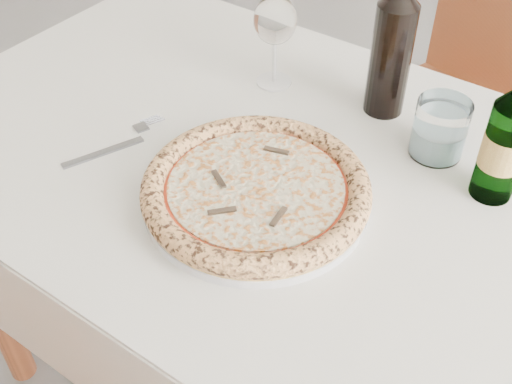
% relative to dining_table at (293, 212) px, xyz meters
% --- Properties ---
extents(floor, '(5.00, 6.00, 0.02)m').
position_rel_dining_table_xyz_m(floor, '(0.03, 0.15, -0.67)').
color(floor, gray).
rests_on(floor, ground).
extents(dining_table, '(1.36, 0.84, 0.76)m').
position_rel_dining_table_xyz_m(dining_table, '(0.00, 0.00, 0.00)').
color(dining_table, brown).
rests_on(dining_table, floor).
extents(chair_far, '(0.48, 0.48, 0.93)m').
position_rel_dining_table_xyz_m(chair_far, '(0.01, 0.76, -0.13)').
color(chair_far, brown).
rests_on(chair_far, floor).
extents(plate, '(0.33, 0.33, 0.02)m').
position_rel_dining_table_xyz_m(plate, '(0.00, -0.10, 0.11)').
color(plate, white).
rests_on(plate, dining_table).
extents(pizza, '(0.34, 0.34, 0.03)m').
position_rel_dining_table_xyz_m(pizza, '(-0.00, -0.10, 0.12)').
color(pizza, '#F4C265').
rests_on(pizza, plate).
extents(fork, '(0.06, 0.19, 0.00)m').
position_rel_dining_table_xyz_m(fork, '(-0.26, -0.13, 0.10)').
color(fork, gray).
rests_on(fork, dining_table).
extents(wine_glass, '(0.08, 0.08, 0.17)m').
position_rel_dining_table_xyz_m(wine_glass, '(-0.17, 0.18, 0.22)').
color(wine_glass, silver).
rests_on(wine_glass, dining_table).
extents(tumbler, '(0.08, 0.08, 0.09)m').
position_rel_dining_table_xyz_m(tumbler, '(0.16, 0.17, 0.14)').
color(tumbler, white).
rests_on(tumbler, dining_table).
extents(beer_bottle, '(0.06, 0.06, 0.24)m').
position_rel_dining_table_xyz_m(beer_bottle, '(0.26, 0.13, 0.19)').
color(beer_bottle, '#255523').
rests_on(beer_bottle, dining_table).
extents(wine_bottle, '(0.07, 0.07, 0.28)m').
position_rel_dining_table_xyz_m(wine_bottle, '(0.03, 0.22, 0.22)').
color(wine_bottle, black).
rests_on(wine_bottle, dining_table).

